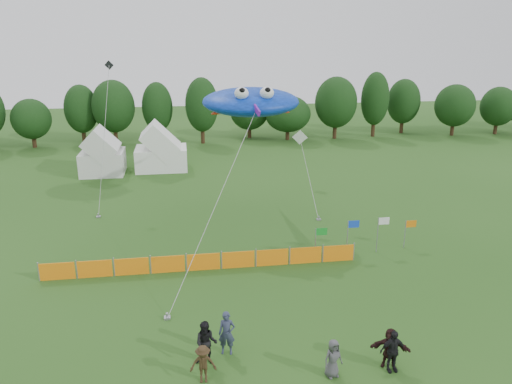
{
  "coord_description": "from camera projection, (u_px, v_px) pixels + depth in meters",
  "views": [
    {
      "loc": [
        -3.66,
        -18.07,
        12.79
      ],
      "look_at": [
        0.0,
        6.0,
        5.2
      ],
      "focal_mm": 35.0,
      "sensor_mm": 36.0,
      "label": 1
    }
  ],
  "objects": [
    {
      "name": "treeline",
      "position": [
        222.0,
        108.0,
        62.78
      ],
      "size": [
        104.57,
        8.78,
        8.36
      ],
      "color": "#382314",
      "rests_on": "ground"
    },
    {
      "name": "spectator_a",
      "position": [
        227.0,
        333.0,
        20.81
      ],
      "size": [
        0.78,
        0.58,
        1.93
      ],
      "primitive_type": "imported",
      "rotation": [
        0.0,
        0.0,
        -0.18
      ],
      "color": "#2D344C",
      "rests_on": "ground"
    },
    {
      "name": "tent_right",
      "position": [
        161.0,
        151.0,
        49.95
      ],
      "size": [
        5.14,
        4.11,
        3.63
      ],
      "color": "white",
      "rests_on": "ground"
    },
    {
      "name": "small_kite_dark",
      "position": [
        104.0,
        134.0,
        38.03
      ],
      "size": [
        1.52,
        5.64,
        11.05
      ],
      "color": "black",
      "rests_on": "ground"
    },
    {
      "name": "stingray_kite",
      "position": [
        251.0,
        101.0,
        33.79
      ],
      "size": [
        9.38,
        20.97,
        9.83
      ],
      "color": "blue",
      "rests_on": "ground"
    },
    {
      "name": "tent_left",
      "position": [
        102.0,
        155.0,
        48.28
      ],
      "size": [
        4.12,
        4.12,
        3.63
      ],
      "color": "silver",
      "rests_on": "ground"
    },
    {
      "name": "flag_row",
      "position": [
        364.0,
        232.0,
        30.4
      ],
      "size": [
        6.73,
        0.76,
        2.27
      ],
      "color": "gray",
      "rests_on": "ground"
    },
    {
      "name": "ground",
      "position": [
        277.0,
        349.0,
        21.39
      ],
      "size": [
        160.0,
        160.0,
        0.0
      ],
      "primitive_type": "plane",
      "color": "#234C16",
      "rests_on": "ground"
    },
    {
      "name": "spectator_f",
      "position": [
        390.0,
        348.0,
        20.01
      ],
      "size": [
        1.66,
        1.01,
        1.71
      ],
      "primitive_type": "imported",
      "rotation": [
        0.0,
        0.0,
        -0.34
      ],
      "color": "black",
      "rests_on": "ground"
    },
    {
      "name": "barrier_fence",
      "position": [
        203.0,
        262.0,
        28.47
      ],
      "size": [
        17.9,
        0.06,
        1.0
      ],
      "color": "orange",
      "rests_on": "ground"
    },
    {
      "name": "spectator_e",
      "position": [
        333.0,
        358.0,
        19.44
      ],
      "size": [
        0.89,
        0.7,
        1.6
      ],
      "primitive_type": "imported",
      "rotation": [
        0.0,
        0.0,
        0.26
      ],
      "color": "#454449",
      "rests_on": "ground"
    },
    {
      "name": "spectator_b",
      "position": [
        206.0,
        343.0,
        20.14
      ],
      "size": [
        1.05,
        0.89,
        1.91
      ],
      "primitive_type": "imported",
      "rotation": [
        0.0,
        0.0,
        -0.2
      ],
      "color": "black",
      "rests_on": "ground"
    },
    {
      "name": "spectator_c",
      "position": [
        203.0,
        364.0,
        19.12
      ],
      "size": [
        1.04,
        0.63,
        1.58
      ],
      "primitive_type": "imported",
      "rotation": [
        0.0,
        0.0,
        -0.04
      ],
      "color": "#372716",
      "rests_on": "ground"
    },
    {
      "name": "small_kite_white",
      "position": [
        304.0,
        155.0,
        42.51
      ],
      "size": [
        1.64,
        10.09,
        4.9
      ],
      "color": "white",
      "rests_on": "ground"
    },
    {
      "name": "spectator_d",
      "position": [
        393.0,
        351.0,
        19.73
      ],
      "size": [
        1.08,
        0.49,
        1.81
      ],
      "primitive_type": "imported",
      "rotation": [
        0.0,
        0.0,
        0.04
      ],
      "color": "black",
      "rests_on": "ground"
    }
  ]
}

